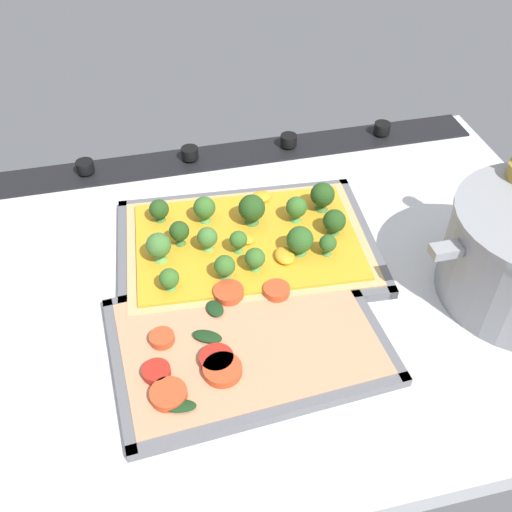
# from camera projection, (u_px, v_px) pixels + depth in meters

# --- Properties ---
(ground_plane) EXTENTS (0.84, 0.65, 0.03)m
(ground_plane) POSITION_uv_depth(u_px,v_px,m) (286.00, 282.00, 0.81)
(ground_plane) COLOR silver
(stove_control_panel) EXTENTS (0.81, 0.07, 0.03)m
(stove_control_panel) POSITION_uv_depth(u_px,v_px,m) (240.00, 152.00, 1.00)
(stove_control_panel) COLOR black
(stove_control_panel) RESTS_ON ground_plane
(baking_tray_front) EXTENTS (0.37, 0.27, 0.01)m
(baking_tray_front) POSITION_uv_depth(u_px,v_px,m) (247.00, 248.00, 0.83)
(baking_tray_front) COLOR slate
(baking_tray_front) RESTS_ON ground_plane
(broccoli_pizza) EXTENTS (0.34, 0.24, 0.06)m
(broccoli_pizza) POSITION_uv_depth(u_px,v_px,m) (248.00, 238.00, 0.82)
(broccoli_pizza) COLOR tan
(broccoli_pizza) RESTS_ON baking_tray_front
(baking_tray_back) EXTENTS (0.33, 0.24, 0.01)m
(baking_tray_back) POSITION_uv_depth(u_px,v_px,m) (248.00, 343.00, 0.71)
(baking_tray_back) COLOR slate
(baking_tray_back) RESTS_ON ground_plane
(veggie_pizza_back) EXTENTS (0.30, 0.21, 0.02)m
(veggie_pizza_back) POSITION_uv_depth(u_px,v_px,m) (241.00, 341.00, 0.70)
(veggie_pizza_back) COLOR tan
(veggie_pizza_back) RESTS_ON baking_tray_back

